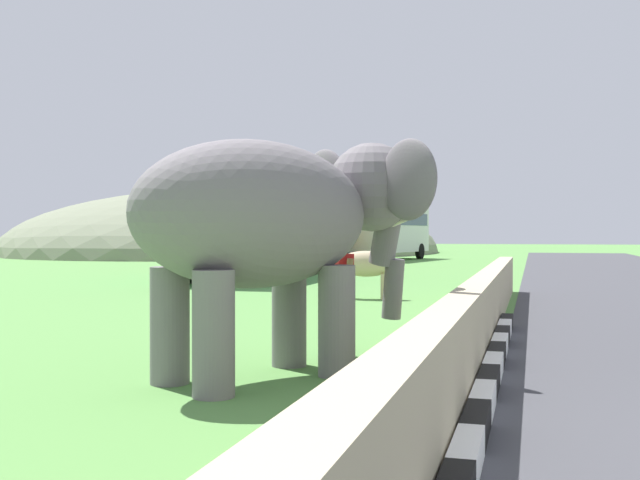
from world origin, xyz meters
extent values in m
cube|color=white|center=(-0.80, 3.89, 0.12)|extent=(0.90, 0.20, 0.24)
cube|color=black|center=(0.10, 3.89, 0.12)|extent=(0.90, 0.20, 0.24)
cube|color=white|center=(1.00, 3.89, 0.12)|extent=(0.90, 0.20, 0.24)
cube|color=black|center=(1.90, 3.89, 0.12)|extent=(0.90, 0.20, 0.24)
cube|color=white|center=(2.80, 3.89, 0.12)|extent=(0.90, 0.20, 0.24)
cube|color=black|center=(3.70, 3.89, 0.12)|extent=(0.90, 0.20, 0.24)
cube|color=white|center=(4.60, 3.89, 0.12)|extent=(0.90, 0.20, 0.24)
cube|color=black|center=(5.50, 3.89, 0.12)|extent=(0.90, 0.20, 0.24)
cube|color=white|center=(6.40, 3.89, 0.12)|extent=(0.90, 0.20, 0.24)
cube|color=black|center=(7.30, 3.89, 0.12)|extent=(0.90, 0.20, 0.24)
cube|color=tan|center=(2.00, 4.19, 0.50)|extent=(28.00, 0.36, 1.00)
cylinder|color=slate|center=(2.90, 6.42, 0.65)|extent=(0.44, 0.44, 1.31)
cylinder|color=slate|center=(2.40, 5.67, 0.65)|extent=(0.44, 0.44, 1.31)
cylinder|color=slate|center=(1.48, 7.36, 0.65)|extent=(0.44, 0.44, 1.31)
cylinder|color=slate|center=(0.98, 6.60, 0.65)|extent=(0.44, 0.44, 1.31)
ellipsoid|color=slate|center=(1.94, 6.51, 1.90)|extent=(3.47, 3.04, 1.70)
sphere|color=slate|center=(3.50, 5.48, 2.28)|extent=(1.16, 1.16, 1.16)
ellipsoid|color=#D84C8C|center=(3.75, 5.32, 2.43)|extent=(0.65, 0.73, 0.44)
ellipsoid|color=slate|center=(3.81, 6.22, 2.33)|extent=(0.70, 0.88, 1.00)
ellipsoid|color=slate|center=(2.95, 4.91, 2.33)|extent=(0.70, 0.88, 1.00)
cylinder|color=slate|center=(3.75, 5.32, 1.73)|extent=(0.59, 0.65, 1.00)
cylinder|color=slate|center=(3.84, 5.26, 0.93)|extent=(0.40, 0.42, 0.82)
cone|color=beige|center=(3.85, 5.59, 1.83)|extent=(0.43, 0.55, 0.22)
cone|color=beige|center=(3.54, 5.12, 1.83)|extent=(0.43, 0.55, 0.22)
cylinder|color=navy|center=(3.94, 6.09, 0.41)|extent=(0.15, 0.15, 0.82)
cylinder|color=navy|center=(3.80, 5.95, 0.41)|extent=(0.15, 0.15, 0.82)
cube|color=red|center=(3.87, 6.02, 1.11)|extent=(0.45, 0.45, 0.58)
cylinder|color=#9E7251|center=(4.05, 6.21, 1.08)|extent=(0.16, 0.16, 0.53)
cylinder|color=#9E7251|center=(3.69, 5.83, 1.08)|extent=(0.17, 0.18, 0.53)
sphere|color=#9E7251|center=(3.87, 6.02, 1.54)|extent=(0.23, 0.23, 0.23)
cube|color=teal|center=(19.76, 13.36, 2.00)|extent=(9.56, 2.67, 3.00)
cube|color=#3F5160|center=(19.76, 13.36, 2.54)|extent=(8.80, 2.70, 0.76)
cylinder|color=black|center=(22.78, 14.57, 0.50)|extent=(1.01, 0.32, 1.00)
cylinder|color=black|center=(22.82, 12.27, 0.50)|extent=(1.01, 0.32, 1.00)
cylinder|color=black|center=(16.69, 14.46, 0.50)|extent=(1.01, 0.32, 1.00)
cylinder|color=black|center=(16.73, 12.16, 0.50)|extent=(1.01, 0.32, 1.00)
cube|color=orange|center=(32.44, 14.77, 2.00)|extent=(10.17, 3.27, 3.00)
cube|color=#3F5160|center=(32.44, 14.77, 2.54)|extent=(9.37, 3.25, 0.76)
cylinder|color=black|center=(35.54, 16.17, 0.50)|extent=(1.02, 0.38, 1.00)
cylinder|color=black|center=(35.72, 13.87, 0.50)|extent=(1.02, 0.38, 1.00)
cylinder|color=black|center=(29.16, 15.67, 0.50)|extent=(1.02, 0.38, 1.00)
cylinder|color=black|center=(29.33, 13.38, 0.50)|extent=(1.02, 0.38, 1.00)
cube|color=silver|center=(39.88, 12.16, 2.00)|extent=(8.64, 4.00, 3.00)
cube|color=#3F5160|center=(39.88, 12.16, 2.54)|extent=(7.99, 3.92, 0.76)
cylinder|color=black|center=(42.71, 12.79, 0.50)|extent=(1.04, 0.48, 1.00)
cylinder|color=black|center=(42.28, 10.53, 0.50)|extent=(1.04, 0.48, 1.00)
cylinder|color=black|center=(37.48, 13.78, 0.50)|extent=(1.04, 0.48, 1.00)
cylinder|color=black|center=(37.05, 11.52, 0.50)|extent=(1.04, 0.48, 1.00)
cylinder|color=tan|center=(12.36, 7.99, 0.33)|extent=(0.12, 0.12, 0.65)
cylinder|color=tan|center=(12.72, 8.01, 0.33)|extent=(0.12, 0.12, 0.65)
cylinder|color=tan|center=(12.43, 7.09, 0.33)|extent=(0.12, 0.12, 0.65)
cylinder|color=tan|center=(12.79, 7.12, 0.33)|extent=(0.12, 0.12, 0.65)
ellipsoid|color=tan|center=(12.58, 7.55, 0.90)|extent=(0.70, 1.54, 0.66)
ellipsoid|color=tan|center=(12.51, 8.48, 1.00)|extent=(0.29, 0.42, 0.32)
ellipsoid|color=slate|center=(55.00, 28.77, 0.00)|extent=(44.21, 35.37, 10.80)
camera|label=1|loc=(-6.08, 3.45, 1.68)|focal=42.01mm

